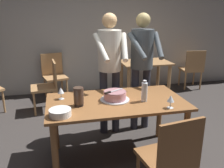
# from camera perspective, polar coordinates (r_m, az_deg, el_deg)

# --- Properties ---
(ground_plane) EXTENTS (14.00, 14.00, 0.00)m
(ground_plane) POSITION_cam_1_polar(r_m,az_deg,el_deg) (3.11, 0.94, -16.94)
(ground_plane) COLOR #383330
(back_wall) EXTENTS (10.00, 0.12, 2.70)m
(back_wall) POSITION_cam_1_polar(r_m,az_deg,el_deg) (5.28, -6.22, 12.82)
(back_wall) COLOR #BCB7AD
(back_wall) RESTS_ON ground_plane
(main_dining_table) EXTENTS (1.59, 0.87, 0.75)m
(main_dining_table) POSITION_cam_1_polar(r_m,az_deg,el_deg) (2.81, 1.01, -6.08)
(main_dining_table) COLOR brown
(main_dining_table) RESTS_ON ground_plane
(cake_on_platter) EXTENTS (0.34, 0.34, 0.11)m
(cake_on_platter) POSITION_cam_1_polar(r_m,az_deg,el_deg) (2.76, 0.69, -2.86)
(cake_on_platter) COLOR silver
(cake_on_platter) RESTS_ON main_dining_table
(cake_knife) EXTENTS (0.25, 0.15, 0.02)m
(cake_knife) POSITION_cam_1_polar(r_m,az_deg,el_deg) (2.69, -0.41, -1.92)
(cake_knife) COLOR silver
(cake_knife) RESTS_ON cake_on_platter
(plate_stack) EXTENTS (0.22, 0.22, 0.07)m
(plate_stack) POSITION_cam_1_polar(r_m,az_deg,el_deg) (2.42, -12.29, -6.70)
(plate_stack) COLOR white
(plate_stack) RESTS_ON main_dining_table
(wine_glass_near) EXTENTS (0.08, 0.08, 0.14)m
(wine_glass_near) POSITION_cam_1_polar(r_m,az_deg,el_deg) (2.60, 13.88, -3.49)
(wine_glass_near) COLOR silver
(wine_glass_near) RESTS_ON main_dining_table
(wine_glass_far) EXTENTS (0.08, 0.08, 0.14)m
(wine_glass_far) POSITION_cam_1_polar(r_m,az_deg,el_deg) (2.84, -12.16, -1.60)
(wine_glass_far) COLOR silver
(wine_glass_far) RESTS_ON main_dining_table
(water_bottle) EXTENTS (0.07, 0.07, 0.25)m
(water_bottle) POSITION_cam_1_polar(r_m,az_deg,el_deg) (2.73, 7.77, -1.84)
(water_bottle) COLOR silver
(water_bottle) RESTS_ON main_dining_table
(hurricane_lamp) EXTENTS (0.11, 0.11, 0.21)m
(hurricane_lamp) POSITION_cam_1_polar(r_m,az_deg,el_deg) (2.60, -7.99, -3.00)
(hurricane_lamp) COLOR black
(hurricane_lamp) RESTS_ON main_dining_table
(person_cutting_cake) EXTENTS (0.47, 0.55, 1.72)m
(person_cutting_cake) POSITION_cam_1_polar(r_m,az_deg,el_deg) (3.29, -0.54, 5.41)
(person_cutting_cake) COLOR #2D2D38
(person_cutting_cake) RESTS_ON ground_plane
(person_standing_beside) EXTENTS (0.47, 0.56, 1.72)m
(person_standing_beside) POSITION_cam_1_polar(r_m,az_deg,el_deg) (3.45, 7.18, 5.83)
(person_standing_beside) COLOR #2D2D38
(person_standing_beside) RESTS_ON ground_plane
(chair_near_side) EXTENTS (0.50, 0.50, 0.90)m
(chair_near_side) POSITION_cam_1_polar(r_m,az_deg,el_deg) (2.30, 13.75, -16.47)
(chair_near_side) COLOR brown
(chair_near_side) RESTS_ON ground_plane
(background_table) EXTENTS (1.00, 0.70, 0.74)m
(background_table) POSITION_cam_1_polar(r_m,az_deg,el_deg) (4.99, 7.86, 3.50)
(background_table) COLOR tan
(background_table) RESTS_ON ground_plane
(background_chair_1) EXTENTS (0.49, 0.49, 0.90)m
(background_chair_1) POSITION_cam_1_polar(r_m,az_deg,el_deg) (5.76, 18.66, 3.73)
(background_chair_1) COLOR tan
(background_chair_1) RESTS_ON ground_plane
(background_chair_2) EXTENTS (0.48, 0.48, 0.90)m
(background_chair_2) POSITION_cam_1_polar(r_m,az_deg,el_deg) (4.39, -15.08, -0.03)
(background_chair_2) COLOR tan
(background_chair_2) RESTS_ON ground_plane
(background_chair_3) EXTENTS (0.54, 0.54, 0.90)m
(background_chair_3) POSITION_cam_1_polar(r_m,az_deg,el_deg) (5.07, -13.70, 2.38)
(background_chair_3) COLOR tan
(background_chair_3) RESTS_ON ground_plane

